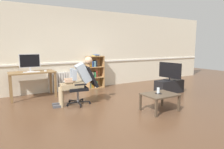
{
  "coord_description": "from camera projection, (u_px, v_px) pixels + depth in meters",
  "views": [
    {
      "loc": [
        -2.53,
        -3.68,
        1.48
      ],
      "look_at": [
        0.15,
        0.85,
        0.7
      ],
      "focal_mm": 31.2,
      "sensor_mm": 36.0,
      "label": 1
    }
  ],
  "objects": [
    {
      "name": "spare_remote",
      "position": [
        158.0,
        93.0,
        4.41
      ],
      "size": [
        0.1,
        0.15,
        0.02
      ],
      "primitive_type": "cube",
      "rotation": [
        0.0,
        0.0,
        0.48
      ],
      "color": "black",
      "rests_on": "coffee_table"
    },
    {
      "name": "tv_screen",
      "position": [
        170.0,
        71.0,
        6.08
      ],
      "size": [
        0.23,
        0.8,
        0.55
      ],
      "rotation": [
        0.0,
        0.0,
        1.68
      ],
      "color": "black",
      "rests_on": "tv_stand"
    },
    {
      "name": "drinking_glass",
      "position": [
        158.0,
        91.0,
        4.41
      ],
      "size": [
        0.07,
        0.07,
        0.14
      ],
      "primitive_type": "cylinder",
      "color": "silver",
      "rests_on": "coffee_table"
    },
    {
      "name": "keyboard",
      "position": [
        32.0,
        72.0,
        5.35
      ],
      "size": [
        0.43,
        0.12,
        0.02
      ],
      "primitive_type": "cube",
      "color": "white",
      "rests_on": "computer_desk"
    },
    {
      "name": "ground_plane",
      "position": [
        125.0,
        109.0,
        4.63
      ],
      "size": [
        18.0,
        18.0,
        0.0
      ],
      "primitive_type": "plane",
      "color": "brown"
    },
    {
      "name": "computer_mouse",
      "position": [
        45.0,
        71.0,
        5.55
      ],
      "size": [
        0.06,
        0.1,
        0.03
      ],
      "primitive_type": "cube",
      "color": "white",
      "rests_on": "computer_desk"
    },
    {
      "name": "radiator",
      "position": [
        59.0,
        82.0,
        6.32
      ],
      "size": [
        0.71,
        0.08,
        0.63
      ],
      "color": "white",
      "rests_on": "ground_plane"
    },
    {
      "name": "computer_desk",
      "position": [
        32.0,
        76.0,
        5.5
      ],
      "size": [
        1.22,
        0.62,
        0.76
      ],
      "color": "olive",
      "rests_on": "ground_plane"
    },
    {
      "name": "bookshelf",
      "position": [
        94.0,
        72.0,
        6.81
      ],
      "size": [
        0.6,
        0.29,
        1.18
      ],
      "color": "#AD7F4C",
      "rests_on": "ground_plane"
    },
    {
      "name": "office_chair",
      "position": [
        84.0,
        84.0,
        4.95
      ],
      "size": [
        0.85,
        0.62,
        0.96
      ],
      "rotation": [
        0.0,
        0.0,
        -1.73
      ],
      "color": "black",
      "rests_on": "ground_plane"
    },
    {
      "name": "tv_stand",
      "position": [
        169.0,
        86.0,
        6.15
      ],
      "size": [
        0.93,
        0.4,
        0.41
      ],
      "color": "black",
      "rests_on": "ground_plane"
    },
    {
      "name": "imac_monitor",
      "position": [
        30.0,
        61.0,
        5.49
      ],
      "size": [
        0.56,
        0.14,
        0.5
      ],
      "color": "silver",
      "rests_on": "computer_desk"
    },
    {
      "name": "coffee_table",
      "position": [
        160.0,
        96.0,
        4.42
      ],
      "size": [
        0.75,
        0.58,
        0.4
      ],
      "color": "#4C3D2D",
      "rests_on": "ground_plane"
    },
    {
      "name": "person_seated",
      "position": [
        77.0,
        79.0,
        4.87
      ],
      "size": [
        1.03,
        0.46,
        1.21
      ],
      "rotation": [
        0.0,
        0.0,
        -1.73
      ],
      "color": "tan",
      "rests_on": "ground_plane"
    },
    {
      "name": "back_wall",
      "position": [
        82.0,
        50.0,
        6.68
      ],
      "size": [
        12.0,
        0.13,
        2.7
      ],
      "color": "beige",
      "rests_on": "ground_plane"
    }
  ]
}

